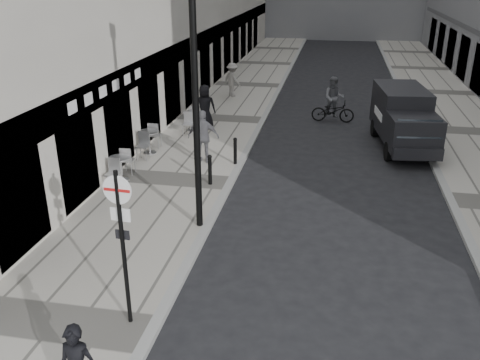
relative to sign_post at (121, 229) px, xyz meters
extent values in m
cube|color=#A49E94|center=(-1.49, 15.00, -2.17)|extent=(4.00, 60.00, 0.12)
cube|color=#A49E94|center=(9.51, 15.00, -2.17)|extent=(4.00, 60.00, 0.12)
cylinder|color=black|center=(0.00, 0.00, -0.46)|extent=(0.08, 0.08, 3.28)
cylinder|color=white|center=(0.00, 0.00, 0.80)|extent=(0.56, 0.08, 0.56)
cube|color=#B21414|center=(0.00, -0.02, 0.80)|extent=(0.52, 0.05, 0.06)
cube|color=white|center=(0.00, 0.03, 0.29)|extent=(0.40, 0.06, 0.26)
cylinder|color=black|center=(0.31, 4.29, 1.17)|extent=(0.17, 0.17, 6.55)
cylinder|color=black|center=(-0.09, 7.15, -1.63)|extent=(0.13, 0.13, 0.96)
cylinder|color=black|center=(0.36, 9.14, -1.64)|extent=(0.12, 0.12, 0.93)
cylinder|color=black|center=(5.90, 10.85, -1.87)|extent=(0.33, 0.74, 0.72)
cylinder|color=black|center=(7.47, 11.03, -1.87)|extent=(0.33, 0.74, 0.72)
cylinder|color=black|center=(5.55, 13.88, -1.87)|extent=(0.33, 0.74, 0.72)
cylinder|color=black|center=(7.12, 14.06, -1.87)|extent=(0.33, 0.74, 0.72)
cube|color=black|center=(6.42, 13.26, -0.84)|extent=(2.15, 3.41, 1.79)
cube|color=black|center=(6.70, 10.85, -1.11)|extent=(1.97, 1.81, 1.26)
cube|color=#1E2328|center=(6.77, 10.19, -0.75)|extent=(1.59, 0.49, 0.66)
imported|color=black|center=(3.72, 15.75, -1.71)|extent=(1.98, 0.72, 1.03)
imported|color=#55565A|center=(3.72, 15.75, -1.08)|extent=(0.96, 0.76, 1.95)
imported|color=slate|center=(-0.80, 9.12, -1.14)|extent=(1.17, 0.57, 1.94)
imported|color=gray|center=(-1.82, 19.43, -1.19)|extent=(1.36, 1.24, 1.84)
imported|color=black|center=(-1.80, 13.27, -1.14)|extent=(1.06, 0.82, 1.93)
cylinder|color=silver|center=(-3.09, 6.91, -2.09)|extent=(0.47, 0.47, 0.03)
cylinder|color=silver|center=(-3.09, 6.91, -1.70)|extent=(0.06, 0.06, 0.79)
cylinder|color=silver|center=(-3.09, 6.91, -1.30)|extent=(0.75, 0.75, 0.03)
cylinder|color=silver|center=(-2.29, 12.80, -2.09)|extent=(0.47, 0.47, 0.03)
cylinder|color=silver|center=(-2.29, 12.80, -1.70)|extent=(0.06, 0.06, 0.80)
cylinder|color=silver|center=(-2.29, 12.80, -1.30)|extent=(0.75, 0.75, 0.03)
cylinder|color=#A8A9AA|center=(-3.09, 9.66, -2.09)|extent=(0.50, 0.50, 0.03)
cylinder|color=#A8A9AA|center=(-3.09, 9.66, -1.67)|extent=(0.07, 0.07, 0.85)
cylinder|color=#A8A9AA|center=(-3.09, 9.66, -1.25)|extent=(0.80, 0.80, 0.03)
camera|label=1|loc=(3.73, -7.82, 4.51)|focal=38.00mm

